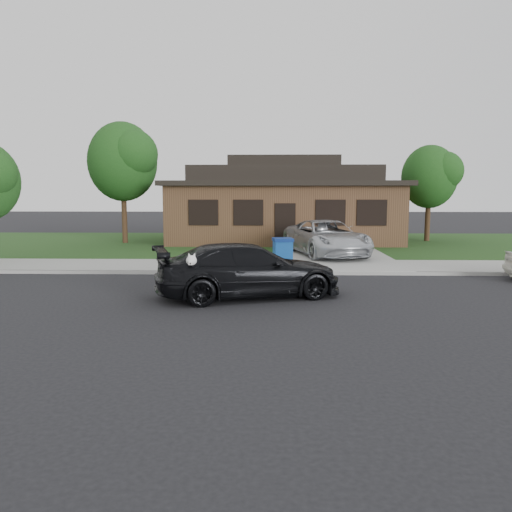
{
  "coord_description": "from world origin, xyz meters",
  "views": [
    {
      "loc": [
        3.25,
        -13.4,
        2.8
      ],
      "look_at": [
        2.88,
        -0.07,
        1.1
      ],
      "focal_mm": 35.0,
      "sensor_mm": 36.0,
      "label": 1
    }
  ],
  "objects": [
    {
      "name": "sedan",
      "position": [
        2.68,
        -0.18,
        0.73
      ],
      "size": [
        5.37,
        3.41,
        1.45
      ],
      "rotation": [
        0.0,
        0.0,
        1.87
      ],
      "color": "black",
      "rests_on": "ground"
    },
    {
      "name": "ground",
      "position": [
        0.0,
        0.0,
        0.0
      ],
      "size": [
        120.0,
        120.0,
        0.0
      ],
      "primitive_type": "plane",
      "color": "black",
      "rests_on": "ground"
    },
    {
      "name": "tree_0",
      "position": [
        -4.34,
        12.88,
        4.48
      ],
      "size": [
        3.78,
        3.6,
        6.34
      ],
      "color": "#332114",
      "rests_on": "ground"
    },
    {
      "name": "minivan",
      "position": [
        5.67,
        7.92,
        0.88
      ],
      "size": [
        3.78,
        5.81,
        1.49
      ],
      "primitive_type": "imported",
      "rotation": [
        0.0,
        0.0,
        0.26
      ],
      "color": "silver",
      "rests_on": "driveway"
    },
    {
      "name": "house",
      "position": [
        4.0,
        15.0,
        2.13
      ],
      "size": [
        12.6,
        8.6,
        4.65
      ],
      "color": "#422B1C",
      "rests_on": "ground"
    },
    {
      "name": "sidewalk",
      "position": [
        0.0,
        5.0,
        0.06
      ],
      "size": [
        60.0,
        3.0,
        0.12
      ],
      "primitive_type": "cube",
      "color": "gray",
      "rests_on": "ground"
    },
    {
      "name": "tree_1",
      "position": [
        12.14,
        14.4,
        3.71
      ],
      "size": [
        3.15,
        3.0,
        5.25
      ],
      "color": "#332114",
      "rests_on": "ground"
    },
    {
      "name": "recycling_bin",
      "position": [
        3.71,
        3.91,
        0.68
      ],
      "size": [
        0.76,
        0.76,
        1.1
      ],
      "rotation": [
        0.0,
        0.0,
        0.16
      ],
      "color": "navy",
      "rests_on": "sidewalk"
    },
    {
      "name": "lawn",
      "position": [
        0.0,
        13.0,
        0.07
      ],
      "size": [
        60.0,
        13.0,
        0.13
      ],
      "primitive_type": "cube",
      "color": "#193814",
      "rests_on": "ground"
    },
    {
      "name": "driveway",
      "position": [
        6.0,
        10.0,
        0.07
      ],
      "size": [
        4.5,
        13.0,
        0.14
      ],
      "primitive_type": "cube",
      "color": "gray",
      "rests_on": "ground"
    },
    {
      "name": "curb",
      "position": [
        0.0,
        3.5,
        0.06
      ],
      "size": [
        60.0,
        0.12,
        0.12
      ],
      "primitive_type": "cube",
      "color": "gray",
      "rests_on": "ground"
    }
  ]
}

